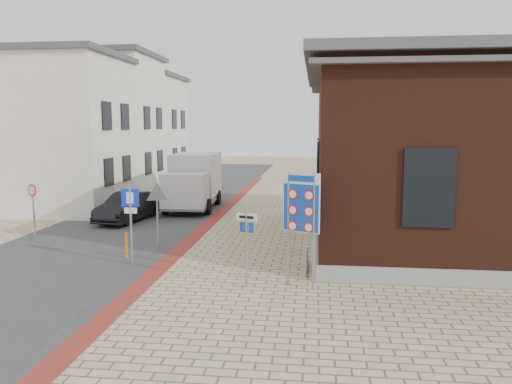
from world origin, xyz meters
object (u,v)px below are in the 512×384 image
at_px(box_truck, 194,181).
at_px(border_sign, 301,205).
at_px(sedan, 128,207).
at_px(essen_sign, 247,236).
at_px(parking_sign, 131,212).
at_px(bollard, 126,246).

height_order(box_truck, border_sign, border_sign).
relative_size(sedan, border_sign, 1.28).
xyz_separation_m(essen_sign, parking_sign, (-4.00, 1.70, 0.30)).
height_order(essen_sign, parking_sign, parking_sign).
bearing_deg(parking_sign, box_truck, 91.89).
distance_m(border_sign, parking_sign, 5.73).
distance_m(border_sign, essen_sign, 1.75).
height_order(border_sign, parking_sign, border_sign).
bearing_deg(border_sign, sedan, 156.86).
bearing_deg(essen_sign, box_truck, 127.30).
distance_m(sedan, bollard, 7.00).
distance_m(box_truck, bollard, 10.47).
distance_m(sedan, parking_sign, 8.00).
bearing_deg(box_truck, bollard, -91.35).
bearing_deg(parking_sign, sedan, 110.15).
height_order(border_sign, essen_sign, border_sign).
relative_size(essen_sign, bollard, 2.50).
bearing_deg(sedan, parking_sign, -59.22).
bearing_deg(border_sign, box_truck, 139.23).
distance_m(parking_sign, bollard, 1.62).
bearing_deg(essen_sign, sedan, 144.77).
bearing_deg(border_sign, bollard, -177.79).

